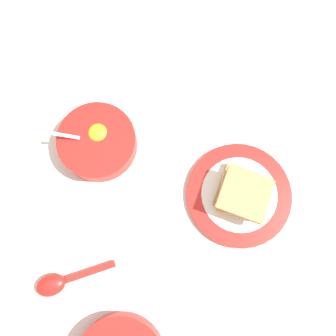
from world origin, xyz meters
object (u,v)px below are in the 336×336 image
object	(u,v)px
toast_plate	(239,195)
soup_spoon	(59,282)
toast_sandwich	(243,194)
egg_bowl	(98,142)

from	to	relation	value
toast_plate	soup_spoon	size ratio (longest dim) A/B	1.58
toast_plate	toast_sandwich	world-z (taller)	toast_sandwich
egg_bowl	toast_plate	size ratio (longest dim) A/B	0.74
toast_plate	soup_spoon	xyz separation A→B (m)	(-0.22, -0.34, 0.01)
soup_spoon	toast_plate	bearing A→B (deg)	57.38
toast_sandwich	soup_spoon	bearing A→B (deg)	-123.08
toast_plate	toast_sandwich	bearing A→B (deg)	-29.23
egg_bowl	toast_plate	xyz separation A→B (m)	(0.32, 0.06, -0.02)
toast_sandwich	soup_spoon	size ratio (longest dim) A/B	0.86
toast_plate	soup_spoon	distance (m)	0.41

